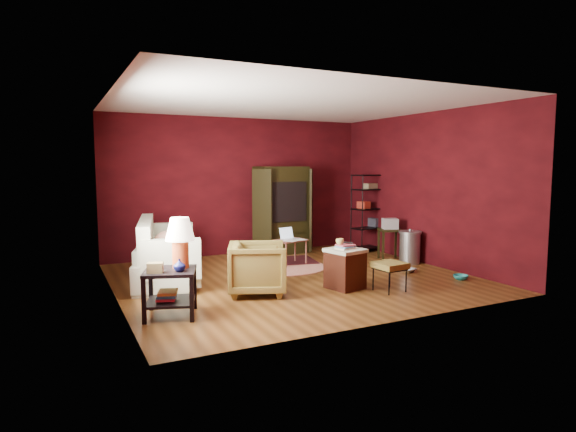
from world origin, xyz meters
The scene contains 18 objects.
room centered at (-0.04, -0.01, 1.40)m, with size 5.54×5.04×2.84m.
sofa centered at (-1.87, 0.78, 0.42)m, with size 2.14×0.63×0.84m, color #B9BCA3.
armchair centered at (-0.89, -0.63, 0.41)m, with size 0.79×0.74×0.81m, color black.
pet_bowl_steel centered at (1.97, -0.49, 0.13)m, with size 0.26×0.06×0.26m, color #ADAFB4.
pet_bowl_turquoise centered at (2.37, -1.29, 0.12)m, with size 0.24×0.07×0.24m, color #24A8AB.
vase centered at (-2.16, -1.25, 0.65)m, with size 0.14×0.15×0.14m, color #0D1044.
mug centered at (0.31, -0.91, 0.72)m, with size 0.11×0.09×0.11m, color #CEC465.
side_table centered at (-2.17, -1.08, 0.72)m, with size 0.77×0.77×1.20m.
sofa_cushions centered at (-1.89, 0.79, 0.44)m, with size 1.27×2.28×0.90m.
hamper centered at (0.39, -0.93, 0.31)m, with size 0.58×0.58×0.69m.
footstool centered at (0.89, -1.35, 0.37)m, with size 0.46×0.46×0.43m.
rug_round centered at (0.22, 0.84, 0.01)m, with size 1.88×1.88×0.01m.
rug_oriental centered at (0.39, 1.29, 0.02)m, with size 1.42×1.09×0.01m.
laptop_desk centered at (0.42, 0.96, 0.42)m, with size 0.63×0.53×0.68m.
tv_armoire centered at (0.80, 2.11, 0.94)m, with size 1.43×0.80×1.81m.
wire_shelving centered at (2.59, 1.50, 0.90)m, with size 0.85×0.49×1.64m.
small_stand centered at (2.39, 0.56, 0.60)m, with size 0.53×0.53×0.81m.
trash_can centered at (2.49, 0.09, 0.31)m, with size 0.45×0.45×0.66m.
Camera 1 is at (-3.49, -6.87, 1.83)m, focal length 30.00 mm.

